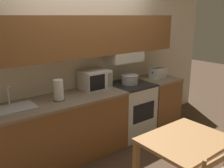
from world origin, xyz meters
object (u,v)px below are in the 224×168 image
Objects in this scene: toaster at (158,73)px; dining_table at (185,149)px; cooking_pot at (130,79)px; stove_range at (130,109)px; paper_towel_roll at (59,90)px; sink_basin at (13,108)px; microwave at (95,80)px.

toaster is 2.03m from dining_table.
cooking_pot reaches higher than dining_table.
cooking_pot is 1.29× the size of toaster.
stove_range is 0.84m from toaster.
paper_towel_roll is (-1.95, -0.02, 0.05)m from toaster.
dining_table is (-0.62, -1.56, -0.36)m from cooking_pot.
stove_range is at bearing -36.30° from cooking_pot.
dining_table is at bearing -111.57° from cooking_pot.
toaster is at bearing -0.21° from sink_basin.
sink_basin is at bearing -179.86° from stove_range.
dining_table is at bearing -111.92° from stove_range.
sink_basin is (-2.54, 0.01, -0.07)m from toaster.
cooking_pot is 1.88m from sink_basin.
microwave is 0.70m from paper_towel_roll.
stove_range is 0.87m from microwave.
microwave is 1.51× the size of toaster.
paper_towel_roll is at bearing -178.65° from stove_range.
stove_range is 1.68m from dining_table.
toaster is (0.65, -0.01, 0.54)m from stove_range.
stove_range is 1.43m from paper_towel_roll.
toaster is 0.53× the size of sink_basin.
dining_table is at bearing -90.06° from microwave.
dining_table is (-0.62, -1.55, 0.17)m from stove_range.
paper_towel_roll reaches higher than toaster.
stove_range is at bearing 178.76° from toaster.
toaster is 0.31× the size of dining_table.
stove_range is 2.48× the size of cooking_pot.
cooking_pot is 1.29m from paper_towel_roll.
sink_basin reaches higher than paper_towel_roll.
cooking_pot is at bearing 143.70° from stove_range.
toaster is (1.27, -0.14, -0.05)m from microwave.
cooking_pot is at bearing 0.33° from sink_basin.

